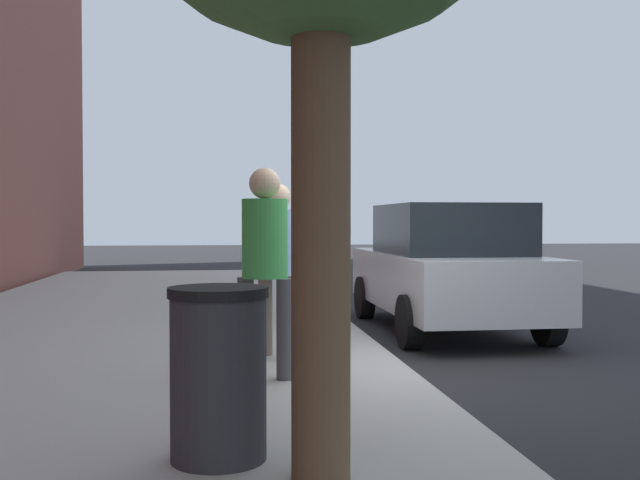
% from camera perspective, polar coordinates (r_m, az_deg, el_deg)
% --- Properties ---
extents(ground_plane, '(80.00, 80.00, 0.00)m').
position_cam_1_polar(ground_plane, '(7.48, 6.41, -10.44)').
color(ground_plane, '#232326').
rests_on(ground_plane, ground).
extents(sidewalk_slab, '(28.00, 6.00, 0.15)m').
position_cam_1_polar(sidewalk_slab, '(7.35, -17.29, -10.11)').
color(sidewalk_slab, '#A8A59E').
rests_on(sidewalk_slab, ground_plane).
extents(parking_meter, '(0.36, 0.12, 1.41)m').
position_cam_1_polar(parking_meter, '(7.99, 1.72, -1.23)').
color(parking_meter, gray).
rests_on(parking_meter, sidewalk_slab).
extents(pedestrian_at_meter, '(0.45, 0.39, 1.77)m').
position_cam_1_polar(pedestrian_at_meter, '(7.59, -3.24, -1.15)').
color(pedestrian_at_meter, '#726656').
rests_on(pedestrian_at_meter, sidewalk_slab).
extents(pedestrian_bystander, '(0.41, 0.49, 1.86)m').
position_cam_1_polar(pedestrian_bystander, '(6.62, -4.25, -0.93)').
color(pedestrian_bystander, '#47474C').
rests_on(pedestrian_bystander, sidewalk_slab).
extents(parked_sedan_near, '(4.41, 1.98, 1.77)m').
position_cam_1_polar(parked_sedan_near, '(10.55, 9.64, -2.06)').
color(parked_sedan_near, silver).
rests_on(parked_sedan_near, ground_plane).
extents(trash_bin, '(0.59, 0.59, 1.01)m').
position_cam_1_polar(trash_bin, '(4.45, -7.78, -10.04)').
color(trash_bin, '#2D2D33').
rests_on(trash_bin, sidewalk_slab).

